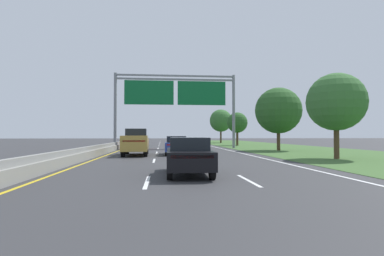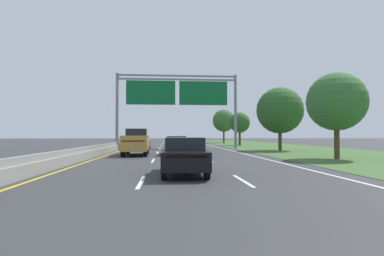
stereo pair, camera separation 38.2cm
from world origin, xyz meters
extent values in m
plane|color=#333335|center=(0.00, 35.00, 0.00)|extent=(220.00, 220.00, 0.00)
cube|color=white|center=(-1.85, 10.50, 0.00)|extent=(0.14, 3.00, 0.01)
cube|color=white|center=(-1.85, 19.50, 0.00)|extent=(0.14, 3.00, 0.01)
cube|color=white|center=(-1.85, 28.50, 0.00)|extent=(0.14, 3.00, 0.01)
cube|color=white|center=(-1.85, 37.50, 0.00)|extent=(0.14, 3.00, 0.01)
cube|color=white|center=(-1.85, 46.50, 0.00)|extent=(0.14, 3.00, 0.01)
cube|color=white|center=(-1.85, 55.50, 0.00)|extent=(0.14, 3.00, 0.01)
cube|color=white|center=(-1.85, 64.50, 0.00)|extent=(0.14, 3.00, 0.01)
cube|color=white|center=(-1.85, 73.50, 0.00)|extent=(0.14, 3.00, 0.01)
cube|color=white|center=(-1.85, 82.50, 0.00)|extent=(0.14, 3.00, 0.01)
cube|color=white|center=(1.85, 10.50, 0.00)|extent=(0.14, 3.00, 0.01)
cube|color=white|center=(1.85, 19.50, 0.00)|extent=(0.14, 3.00, 0.01)
cube|color=white|center=(1.85, 28.50, 0.00)|extent=(0.14, 3.00, 0.01)
cube|color=white|center=(1.85, 37.50, 0.00)|extent=(0.14, 3.00, 0.01)
cube|color=white|center=(1.85, 46.50, 0.00)|extent=(0.14, 3.00, 0.01)
cube|color=white|center=(1.85, 55.50, 0.00)|extent=(0.14, 3.00, 0.01)
cube|color=white|center=(1.85, 64.50, 0.00)|extent=(0.14, 3.00, 0.01)
cube|color=white|center=(1.85, 73.50, 0.00)|extent=(0.14, 3.00, 0.01)
cube|color=white|center=(1.85, 82.50, 0.00)|extent=(0.14, 3.00, 0.01)
cube|color=white|center=(5.90, 35.00, 0.00)|extent=(0.16, 106.00, 0.01)
cube|color=gold|center=(-5.90, 35.00, 0.00)|extent=(0.16, 106.00, 0.01)
cube|color=#3D602D|center=(13.95, 35.00, 0.01)|extent=(14.00, 110.00, 0.02)
cube|color=gray|center=(-6.60, 35.00, 0.28)|extent=(0.60, 110.00, 0.55)
cube|color=gray|center=(-6.60, 35.00, 0.70)|extent=(0.25, 110.00, 0.30)
cylinder|color=gray|center=(-7.05, 37.20, 4.63)|extent=(0.36, 0.36, 9.26)
cylinder|color=gray|center=(7.65, 37.20, 4.63)|extent=(0.36, 0.36, 9.26)
cube|color=gray|center=(0.30, 37.20, 9.04)|extent=(14.70, 0.24, 0.20)
cube|color=gray|center=(0.30, 37.20, 8.59)|extent=(14.70, 0.24, 0.20)
cube|color=#0C602D|center=(-2.95, 37.02, 6.88)|extent=(6.00, 0.12, 2.97)
cube|color=#0C602D|center=(3.55, 37.02, 6.88)|extent=(6.00, 0.12, 2.97)
cube|color=#A38438|center=(-3.51, 24.97, 0.92)|extent=(2.15, 5.45, 1.00)
cube|color=black|center=(-3.53, 25.82, 1.81)|extent=(1.77, 1.95, 0.78)
cube|color=#B21414|center=(-3.43, 22.31, 1.22)|extent=(1.68, 0.13, 0.12)
cube|color=#A38438|center=(-3.46, 23.24, 1.52)|extent=(2.05, 2.00, 0.20)
cylinder|color=black|center=(-4.41, 26.78, 0.42)|extent=(0.32, 0.85, 0.84)
cylinder|color=black|center=(-2.71, 26.83, 0.42)|extent=(0.32, 0.85, 0.84)
cylinder|color=black|center=(-4.30, 23.11, 0.42)|extent=(0.32, 0.85, 0.84)
cylinder|color=black|center=(-2.60, 23.16, 0.42)|extent=(0.32, 0.85, 0.84)
cube|color=maroon|center=(-3.89, 35.67, 0.69)|extent=(1.90, 4.43, 0.72)
cube|color=black|center=(-3.89, 35.62, 1.31)|extent=(1.61, 2.33, 0.52)
cube|color=#B21414|center=(-3.85, 33.51, 0.91)|extent=(1.53, 0.11, 0.12)
cylinder|color=black|center=(-4.72, 37.15, 0.33)|extent=(0.23, 0.66, 0.66)
cylinder|color=black|center=(-3.12, 37.18, 0.33)|extent=(0.23, 0.66, 0.66)
cylinder|color=black|center=(-4.66, 34.16, 0.33)|extent=(0.23, 0.66, 0.66)
cylinder|color=black|center=(-3.06, 34.19, 0.33)|extent=(0.23, 0.66, 0.66)
cube|color=navy|center=(-0.15, 25.33, 0.69)|extent=(1.94, 4.45, 0.72)
cube|color=black|center=(-0.15, 25.28, 1.31)|extent=(1.63, 2.34, 0.52)
cube|color=#B21414|center=(-0.21, 23.17, 0.91)|extent=(1.53, 0.12, 0.12)
cylinder|color=black|center=(-0.91, 26.85, 0.33)|extent=(0.24, 0.67, 0.66)
cylinder|color=black|center=(0.69, 26.81, 0.33)|extent=(0.24, 0.67, 0.66)
cylinder|color=black|center=(-0.99, 23.86, 0.33)|extent=(0.24, 0.67, 0.66)
cylinder|color=black|center=(0.61, 23.82, 0.33)|extent=(0.24, 0.67, 0.66)
cube|color=black|center=(-0.20, 12.42, 0.69)|extent=(1.92, 4.44, 0.72)
cube|color=black|center=(-0.20, 12.37, 1.31)|extent=(1.62, 2.33, 0.52)
cube|color=#B21414|center=(-0.25, 10.26, 0.91)|extent=(1.53, 0.11, 0.12)
cylinder|color=black|center=(-0.96, 13.93, 0.33)|extent=(0.23, 0.66, 0.66)
cylinder|color=black|center=(0.63, 13.89, 0.33)|extent=(0.23, 0.66, 0.66)
cylinder|color=black|center=(-1.03, 10.94, 0.33)|extent=(0.23, 0.66, 0.66)
cylinder|color=black|center=(0.57, 10.90, 0.33)|extent=(0.23, 0.66, 0.66)
cylinder|color=#4C3823|center=(10.77, 19.63, 1.19)|extent=(0.36, 0.36, 2.37)
sphere|color=#33662D|center=(10.77, 19.63, 3.99)|extent=(4.03, 4.03, 4.03)
cylinder|color=#4C3823|center=(11.01, 30.89, 1.15)|extent=(0.36, 0.36, 2.31)
sphere|color=#285623|center=(11.01, 30.89, 4.27)|extent=(4.91, 4.91, 4.91)
cylinder|color=#4C3823|center=(10.39, 46.36, 1.16)|extent=(0.36, 0.36, 2.32)
sphere|color=#285623|center=(10.39, 46.36, 3.61)|extent=(3.22, 3.22, 3.22)
cylinder|color=#4C3823|center=(10.93, 62.67, 1.40)|extent=(0.36, 0.36, 2.81)
sphere|color=#33662D|center=(10.93, 62.67, 4.69)|extent=(4.71, 4.71, 4.71)
camera|label=1|loc=(-1.30, -0.48, 1.68)|focal=28.47mm
camera|label=2|loc=(-0.92, -0.52, 1.68)|focal=28.47mm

